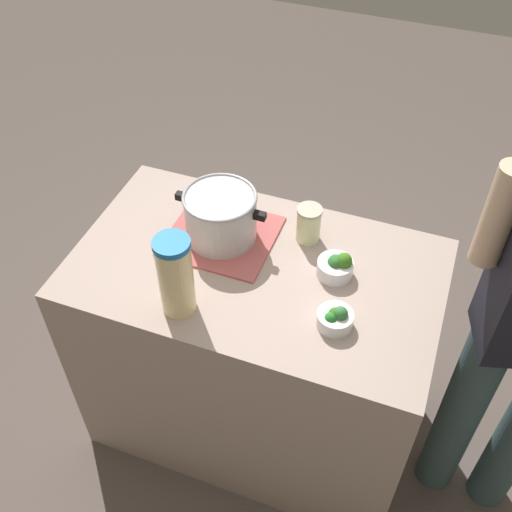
% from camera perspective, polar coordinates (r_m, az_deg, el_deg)
% --- Properties ---
extents(ground_plane, '(8.00, 8.00, 0.00)m').
position_cam_1_polar(ground_plane, '(2.72, -0.00, -14.43)').
color(ground_plane, '#554A44').
extents(counter_slab, '(1.19, 0.70, 0.92)m').
position_cam_1_polar(counter_slab, '(2.33, -0.00, -8.78)').
color(counter_slab, '#A48E84').
rests_on(counter_slab, ground_plane).
extents(dish_cloth, '(0.35, 0.33, 0.01)m').
position_cam_1_polar(dish_cloth, '(2.08, -3.20, 1.85)').
color(dish_cloth, '#B45554').
rests_on(dish_cloth, counter_slab).
extents(cooking_pot, '(0.31, 0.24, 0.17)m').
position_cam_1_polar(cooking_pot, '(2.01, -3.30, 3.78)').
color(cooking_pot, '#B7B7BC').
rests_on(cooking_pot, dish_cloth).
extents(lemonade_pitcher, '(0.11, 0.11, 0.27)m').
position_cam_1_polar(lemonade_pitcher, '(1.78, -7.47, -1.83)').
color(lemonade_pitcher, beige).
rests_on(lemonade_pitcher, counter_slab).
extents(mason_jar, '(0.08, 0.08, 0.13)m').
position_cam_1_polar(mason_jar, '(2.03, 4.90, 2.99)').
color(mason_jar, beige).
rests_on(mason_jar, counter_slab).
extents(broccoli_bowl_front, '(0.11, 0.11, 0.08)m').
position_cam_1_polar(broccoli_bowl_front, '(1.81, 7.36, -5.75)').
color(broccoli_bowl_front, silver).
rests_on(broccoli_bowl_front, counter_slab).
extents(broccoli_bowl_center, '(0.12, 0.12, 0.09)m').
position_cam_1_polar(broccoli_bowl_center, '(1.95, 7.46, -0.94)').
color(broccoli_bowl_center, silver).
rests_on(broccoli_bowl_center, counter_slab).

